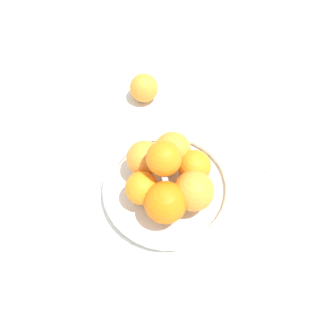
{
  "coord_description": "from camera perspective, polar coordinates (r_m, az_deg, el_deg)",
  "views": [
    {
      "loc": [
        -0.28,
        0.15,
        0.65
      ],
      "look_at": [
        0.0,
        0.0,
        0.1
      ],
      "focal_mm": 35.0,
      "sensor_mm": 36.0,
      "label": 1
    }
  ],
  "objects": [
    {
      "name": "ground_plane",
      "position": [
        0.72,
        -0.0,
        -4.02
      ],
      "size": [
        4.0,
        4.0,
        0.0
      ],
      "primitive_type": "plane",
      "color": "silver"
    },
    {
      "name": "fruit_bowl",
      "position": [
        0.71,
        -0.0,
        -3.38
      ],
      "size": [
        0.28,
        0.28,
        0.04
      ],
      "color": "silver",
      "rests_on": "ground_plane"
    },
    {
      "name": "orange_pile",
      "position": [
        0.65,
        0.2,
        -1.19
      ],
      "size": [
        0.19,
        0.19,
        0.13
      ],
      "color": "orange",
      "rests_on": "fruit_bowl"
    },
    {
      "name": "stray_orange",
      "position": [
        0.86,
        -4.21,
        13.74
      ],
      "size": [
        0.07,
        0.07,
        0.07
      ],
      "primitive_type": "sphere",
      "color": "orange",
      "rests_on": "ground_plane"
    },
    {
      "name": "napkin_folded",
      "position": [
        0.82,
        17.15,
        4.36
      ],
      "size": [
        0.21,
        0.21,
        0.01
      ],
      "primitive_type": "cube",
      "rotation": [
        0.0,
        0.0,
        0.45
      ],
      "color": "silver",
      "rests_on": "ground_plane"
    }
  ]
}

